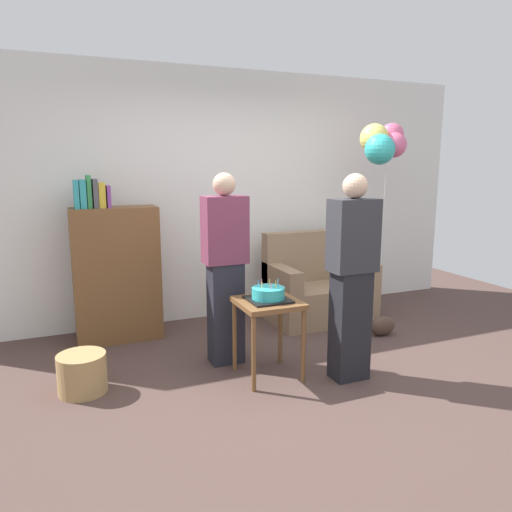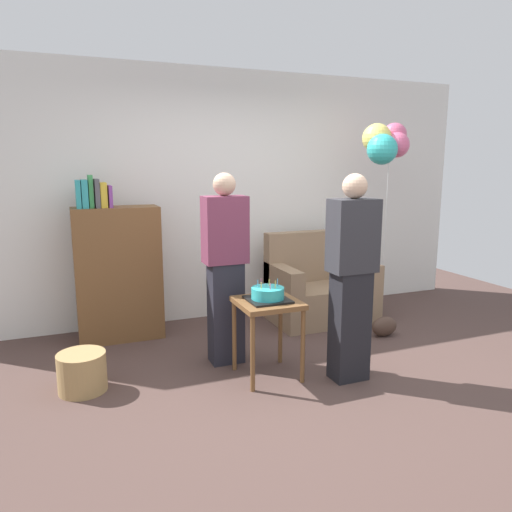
% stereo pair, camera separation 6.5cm
% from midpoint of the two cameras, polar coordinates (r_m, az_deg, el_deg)
% --- Properties ---
extents(ground_plane, '(8.00, 8.00, 0.00)m').
position_cam_midpoint_polar(ground_plane, '(3.88, 6.15, -15.13)').
color(ground_plane, '#4C3833').
extents(wall_back, '(6.00, 0.10, 2.70)m').
position_cam_midpoint_polar(wall_back, '(5.39, -4.18, 7.11)').
color(wall_back, silver).
rests_on(wall_back, ground_plane).
extents(couch, '(1.10, 0.70, 0.96)m').
position_cam_midpoint_polar(couch, '(5.37, 6.96, -3.89)').
color(couch, '#8C7054').
rests_on(couch, ground_plane).
extents(bookshelf, '(0.80, 0.36, 1.60)m').
position_cam_midpoint_polar(bookshelf, '(4.83, -16.66, -1.76)').
color(bookshelf, brown).
rests_on(bookshelf, ground_plane).
extents(side_table, '(0.48, 0.48, 0.64)m').
position_cam_midpoint_polar(side_table, '(3.85, 0.96, -6.72)').
color(side_table, brown).
rests_on(side_table, ground_plane).
extents(birthday_cake, '(0.32, 0.32, 0.17)m').
position_cam_midpoint_polar(birthday_cake, '(3.81, 0.97, -4.56)').
color(birthday_cake, black).
rests_on(birthday_cake, side_table).
extents(person_blowing_candles, '(0.36, 0.22, 1.63)m').
position_cam_midpoint_polar(person_blowing_candles, '(4.06, -4.13, -1.46)').
color(person_blowing_candles, '#23232D').
rests_on(person_blowing_candles, ground_plane).
extents(person_holding_cake, '(0.36, 0.22, 1.63)m').
position_cam_midpoint_polar(person_holding_cake, '(3.80, 10.81, -2.48)').
color(person_holding_cake, black).
rests_on(person_holding_cake, ground_plane).
extents(wicker_basket, '(0.36, 0.36, 0.30)m').
position_cam_midpoint_polar(wicker_basket, '(3.95, -20.37, -12.92)').
color(wicker_basket, '#A88451').
rests_on(wicker_basket, ground_plane).
extents(handbag, '(0.28, 0.14, 0.20)m').
position_cam_midpoint_polar(handbag, '(5.03, 14.42, -8.01)').
color(handbag, '#473328').
rests_on(handbag, ground_plane).
extents(balloon_bunch, '(0.55, 0.44, 2.13)m').
position_cam_midpoint_polar(balloon_bunch, '(5.31, 14.50, 12.89)').
color(balloon_bunch, silver).
rests_on(balloon_bunch, ground_plane).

